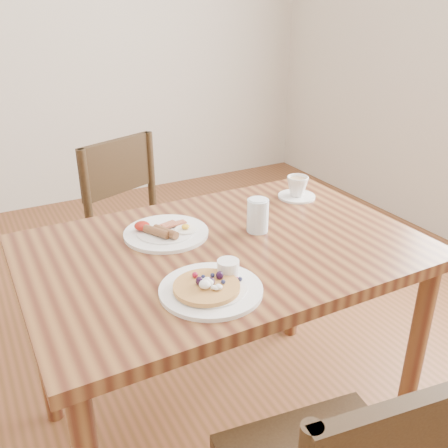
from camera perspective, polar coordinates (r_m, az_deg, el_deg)
name	(u,v)px	position (r m, az deg, el deg)	size (l,w,h in m)	color
ground	(224,424)	(1.99, 0.00, -21.93)	(5.00, 5.00, 0.00)	brown
dining_table	(224,272)	(1.58, 0.00, -5.56)	(1.20, 0.80, 0.75)	brown
chair_far	(142,230)	(2.25, -9.36, -0.68)	(0.54, 0.54, 0.88)	#322312
pancake_plate	(212,286)	(1.30, -1.43, -7.14)	(0.27, 0.27, 0.06)	white
breakfast_plate	(165,232)	(1.60, -6.76, -0.92)	(0.27, 0.27, 0.04)	white
teacup_saucer	(297,188)	(1.90, 8.36, 4.06)	(0.14, 0.14, 0.08)	white
water_glass	(258,215)	(1.60, 3.87, 0.98)	(0.07, 0.07, 0.11)	silver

